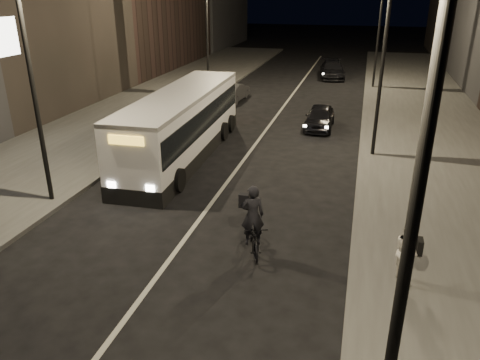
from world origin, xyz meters
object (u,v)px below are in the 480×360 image
Objects in this scene: streetlight_right_near at (395,173)px; streetlight_left_far at (210,17)px; car_far at (332,70)px; car_mid at (233,92)px; cyclist_on_bicycle at (253,230)px; city_bus at (182,122)px; car_near at (320,117)px; streetlight_left_near at (34,51)px; streetlight_right_far at (377,14)px; streetlight_right_mid at (379,35)px; pedestrian_woman at (408,252)px.

streetlight_right_near and streetlight_left_far have the same top height.
streetlight_left_far is 1.70× the size of car_far.
car_mid is (1.73, -0.75, -4.75)m from streetlight_left_far.
car_far is (-0.01, 29.21, -0.04)m from cyclist_on_bicycle.
city_bus is 11.38m from car_mid.
city_bus is at bearing -78.22° from streetlight_left_far.
streetlight_left_far reaches higher than car_near.
streetlight_left_near is at bearing 87.12° from car_mid.
streetlight_right_far is 2.22× the size of car_near.
city_bus is (-8.15, -18.06, -3.75)m from streetlight_right_far.
cyclist_on_bicycle is 13.59m from car_near.
streetlight_right_mid is 10.97m from cyclist_on_bicycle.
car_near is 0.98× the size of car_mid.
streetlight_left_far is at bearing 90.00° from streetlight_left_near.
car_near is (0.53, 13.58, -0.11)m from cyclist_on_bicycle.
pedestrian_woman is at bearing -59.56° from streetlight_left_far.
cyclist_on_bicycle is 4.24m from pedestrian_woman.
pedestrian_woman is at bearing -9.66° from streetlight_left_near.
streetlight_left_near is 8.98m from cyclist_on_bicycle.
streetlight_right_mid is 0.73× the size of city_bus.
car_near is (-3.66, 14.13, -0.36)m from pedestrian_woman.
streetlight_right_far is 26.26m from streetlight_left_near.
streetlight_right_far reaches higher than car_far.
city_bus is at bearing -132.31° from car_near.
streetlight_right_mid is 1.00× the size of streetlight_left_near.
city_bus reaches higher than cyclist_on_bicycle.
streetlight_right_far is at bearing 63.19° from cyclist_on_bicycle.
streetlight_right_near reaches higher than city_bus.
streetlight_right_mid is at bearing 36.88° from streetlight_left_near.
streetlight_right_near reaches higher than car_far.
streetlight_right_mid reaches higher than car_mid.
car_near is at bearing 67.91° from cyclist_on_bicycle.
streetlight_right_far and streetlight_left_near have the same top height.
streetlight_left_near is at bearing -112.87° from car_far.
streetlight_right_mid is 13.71m from car_mid.
car_far is (-4.20, 29.76, -0.29)m from pedestrian_woman.
city_bus is 8.99m from cyclist_on_bicycle.
car_mid is at bearing 140.84° from car_near.
pedestrian_woman is (1.09, 6.00, -4.37)m from streetlight_right_near.
car_far is (7.55, 9.76, -4.67)m from streetlight_left_far.
streetlight_right_near is at bearing -67.70° from streetlight_left_far.
streetlight_right_mid is 20.54m from car_far.
car_mid is (-8.93, 9.25, -4.75)m from streetlight_right_mid.
car_far is at bearing -3.49° from pedestrian_woman.
city_bus is (2.51, -12.06, -3.75)m from streetlight_left_far.
car_mid is at bearing 15.96° from pedestrian_woman.
streetlight_right_mid is at bearing -88.70° from car_far.
car_near is at bearing 97.29° from streetlight_right_near.
cyclist_on_bicycle reaches higher than pedestrian_woman.
car_far is at bearing 74.79° from streetlight_left_near.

